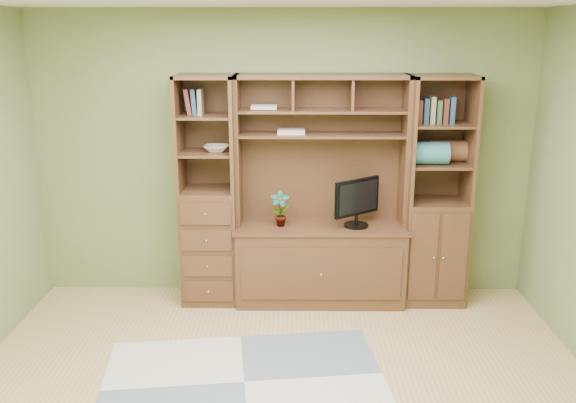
{
  "coord_description": "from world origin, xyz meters",
  "views": [
    {
      "loc": [
        0.09,
        -3.45,
        2.42
      ],
      "look_at": [
        0.05,
        1.2,
        1.1
      ],
      "focal_mm": 38.0,
      "sensor_mm": 36.0,
      "label": 1
    }
  ],
  "objects_px": {
    "left_tower": "(209,192)",
    "right_tower": "(436,192)",
    "monitor": "(357,194)",
    "center_hutch": "(321,193)"
  },
  "relations": [
    {
      "from": "left_tower",
      "to": "right_tower",
      "type": "height_order",
      "value": "same"
    },
    {
      "from": "monitor",
      "to": "left_tower",
      "type": "bearing_deg",
      "value": 140.25
    },
    {
      "from": "left_tower",
      "to": "monitor",
      "type": "xyz_separation_m",
      "value": [
        1.31,
        -0.07,
        0.0
      ]
    },
    {
      "from": "center_hutch",
      "to": "right_tower",
      "type": "bearing_deg",
      "value": 2.23
    },
    {
      "from": "left_tower",
      "to": "monitor",
      "type": "bearing_deg",
      "value": -3.27
    },
    {
      "from": "right_tower",
      "to": "monitor",
      "type": "relative_size",
      "value": 3.44
    },
    {
      "from": "center_hutch",
      "to": "left_tower",
      "type": "bearing_deg",
      "value": 177.71
    },
    {
      "from": "left_tower",
      "to": "right_tower",
      "type": "relative_size",
      "value": 1.0
    },
    {
      "from": "center_hutch",
      "to": "monitor",
      "type": "relative_size",
      "value": 3.44
    },
    {
      "from": "monitor",
      "to": "center_hutch",
      "type": "bearing_deg",
      "value": 137.15
    }
  ]
}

